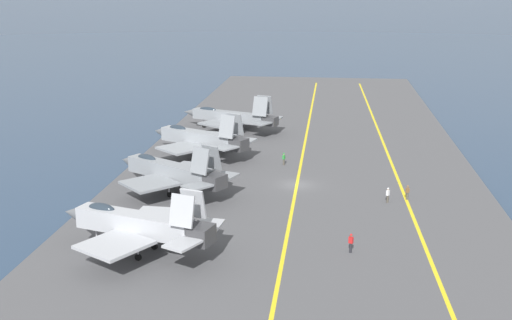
# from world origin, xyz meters

# --- Properties ---
(ground_plane) EXTENTS (2000.00, 2000.00, 0.00)m
(ground_plane) POSITION_xyz_m (0.00, 0.00, 0.00)
(ground_plane) COLOR navy
(carrier_deck) EXTENTS (181.15, 44.78, 0.40)m
(carrier_deck) POSITION_xyz_m (0.00, 0.00, 0.20)
(carrier_deck) COLOR #4C4C4F
(carrier_deck) RESTS_ON ground
(deck_stripe_foul_line) EXTENTS (163.00, 4.41, 0.01)m
(deck_stripe_foul_line) POSITION_xyz_m (0.00, -12.31, 0.40)
(deck_stripe_foul_line) COLOR yellow
(deck_stripe_foul_line) RESTS_ON carrier_deck
(deck_stripe_centerline) EXTENTS (163.04, 0.36, 0.01)m
(deck_stripe_centerline) POSITION_xyz_m (0.00, 0.00, 0.40)
(deck_stripe_centerline) COLOR yellow
(deck_stripe_centerline) RESTS_ON carrier_deck
(parked_jet_nearest) EXTENTS (12.80, 15.42, 6.44)m
(parked_jet_nearest) POSITION_xyz_m (-21.87, 12.90, 3.19)
(parked_jet_nearest) COLOR #A8AAAF
(parked_jet_nearest) RESTS_ON carrier_deck
(parked_jet_second) EXTENTS (12.98, 15.55, 6.32)m
(parked_jet_second) POSITION_xyz_m (-4.78, 14.13, 2.99)
(parked_jet_second) COLOR gray
(parked_jet_second) RESTS_ON carrier_deck
(parked_jet_third) EXTENTS (13.67, 15.80, 6.54)m
(parked_jet_third) POSITION_xyz_m (11.50, 14.17, 2.98)
(parked_jet_third) COLOR gray
(parked_jet_third) RESTS_ON carrier_deck
(parked_jet_fourth) EXTENTS (12.34, 17.21, 6.19)m
(parked_jet_fourth) POSITION_xyz_m (27.55, 12.31, 2.78)
(parked_jet_fourth) COLOR gray
(parked_jet_fourth) RESTS_ON carrier_deck
(crew_green_vest) EXTENTS (0.45, 0.39, 1.66)m
(crew_green_vest) POSITION_xyz_m (8.33, 2.22, 1.31)
(crew_green_vest) COLOR #4C473D
(crew_green_vest) RESTS_ON carrier_deck
(crew_white_vest) EXTENTS (0.46, 0.42, 1.73)m
(crew_white_vest) POSITION_xyz_m (-5.34, -10.26, 1.35)
(crew_white_vest) COLOR #4C473D
(crew_white_vest) RESTS_ON carrier_deck
(crew_red_vest) EXTENTS (0.40, 0.46, 1.81)m
(crew_red_vest) POSITION_xyz_m (-19.46, -5.93, 1.39)
(crew_red_vest) COLOR #232328
(crew_red_vest) RESTS_ON carrier_deck
(crew_brown_vest) EXTENTS (0.45, 0.46, 1.68)m
(crew_brown_vest) POSITION_xyz_m (-4.08, -12.50, 1.32)
(crew_brown_vest) COLOR #4C473D
(crew_brown_vest) RESTS_ON carrier_deck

